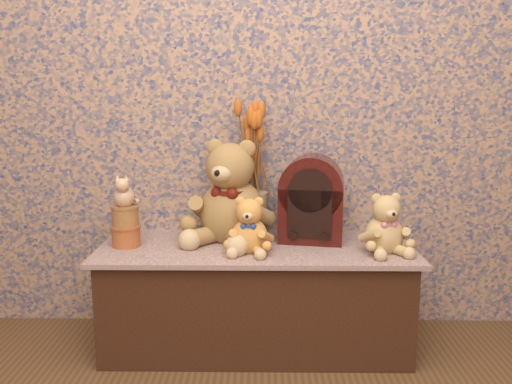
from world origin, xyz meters
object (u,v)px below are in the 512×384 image
teddy_medium (250,222)px  teddy_small (385,220)px  teddy_large (232,187)px  biscuit_tin_lower (126,236)px  cathedral_radio (312,198)px  cat_figurine (124,190)px  ceramic_vase (254,214)px

teddy_medium → teddy_small: teddy_small is taller
teddy_large → teddy_medium: (0.08, -0.17, -0.12)m
teddy_medium → biscuit_tin_lower: teddy_medium is taller
teddy_large → biscuit_tin_lower: (-0.44, -0.10, -0.19)m
teddy_large → cathedral_radio: (0.34, -0.00, -0.05)m
teddy_medium → biscuit_tin_lower: size_ratio=2.05×
teddy_medium → cat_figurine: 0.54m
teddy_small → cat_figurine: size_ratio=1.89×
biscuit_tin_lower → cathedral_radio: bearing=7.5°
cat_figurine → cathedral_radio: bearing=2.6°
teddy_medium → teddy_small: size_ratio=0.94×
cathedral_radio → biscuit_tin_lower: (-0.79, -0.10, -0.14)m
teddy_small → biscuit_tin_lower: bearing=165.1°
ceramic_vase → cat_figurine: cat_figurine is taller
ceramic_vase → cathedral_radio: bearing=-13.2°
ceramic_vase → teddy_large: bearing=-148.4°
teddy_medium → cat_figurine: bearing=179.1°
cathedral_radio → teddy_small: bearing=-21.4°
teddy_medium → cat_figurine: size_ratio=1.78×
teddy_large → cathedral_radio: 0.35m
teddy_medium → cathedral_radio: bearing=39.7°
teddy_medium → teddy_large: bearing=121.3°
cathedral_radio → teddy_medium: bearing=-137.3°
teddy_large → teddy_small: teddy_large is taller
biscuit_tin_lower → teddy_small: bearing=-3.5°
teddy_large → cat_figurine: (-0.44, -0.10, 0.00)m
cat_figurine → teddy_medium: bearing=-12.4°
ceramic_vase → cat_figurine: 0.58m
teddy_medium → teddy_small: 0.55m
teddy_small → ceramic_vase: (-0.53, 0.23, -0.03)m
ceramic_vase → teddy_small: bearing=-23.2°
ceramic_vase → biscuit_tin_lower: bearing=-163.3°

